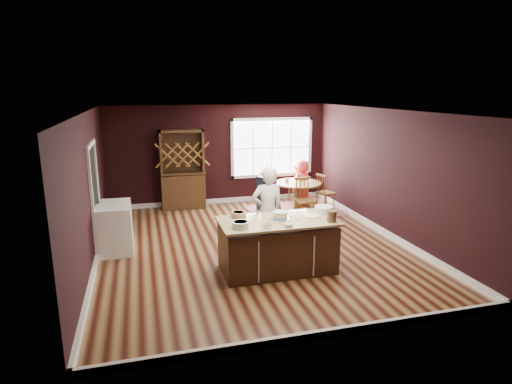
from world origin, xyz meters
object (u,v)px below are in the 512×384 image
(chair_east, at_px, (326,191))
(toddler, at_px, (266,179))
(dining_table, at_px, (298,191))
(chair_north, at_px, (298,184))
(hutch, at_px, (182,170))
(baker, at_px, (267,211))
(washer, at_px, (115,230))
(kitchen_island, at_px, (277,246))
(dryer, at_px, (116,222))
(seated_woman, at_px, (302,183))
(chair_south, at_px, (305,199))
(high_chair, at_px, (266,193))
(layer_cake, at_px, (280,215))

(chair_east, xyz_separation_m, toddler, (-1.51, 0.43, 0.33))
(dining_table, xyz_separation_m, chair_north, (0.28, 0.75, 0.01))
(dining_table, height_order, toddler, toddler)
(dining_table, xyz_separation_m, hutch, (-2.86, 1.04, 0.51))
(baker, relative_size, washer, 1.83)
(kitchen_island, height_order, toddler, toddler)
(dryer, bearing_deg, seated_woman, 19.74)
(kitchen_island, height_order, chair_north, chair_north)
(hutch, height_order, dryer, hutch)
(chair_south, relative_size, high_chair, 1.09)
(hutch, bearing_deg, kitchen_island, -75.46)
(seated_woman, distance_m, washer, 5.30)
(chair_north, distance_m, high_chair, 1.20)
(toddler, bearing_deg, baker, -106.29)
(chair_east, distance_m, chair_north, 0.96)
(chair_east, xyz_separation_m, high_chair, (-1.54, 0.30, -0.01))
(chair_north, height_order, high_chair, chair_north)
(chair_south, relative_size, seated_woman, 0.83)
(toddler, relative_size, hutch, 0.12)
(layer_cake, relative_size, chair_south, 0.33)
(chair_south, bearing_deg, hutch, 145.28)
(toddler, bearing_deg, seated_woman, 5.01)
(dining_table, bearing_deg, high_chair, 164.30)
(layer_cake, bearing_deg, chair_south, 60.15)
(dining_table, bearing_deg, chair_east, -5.84)
(layer_cake, xyz_separation_m, chair_east, (2.39, 3.36, -0.51))
(dining_table, relative_size, chair_south, 1.18)
(dryer, bearing_deg, chair_north, 23.03)
(kitchen_island, distance_m, seated_woman, 4.38)
(layer_cake, bearing_deg, dining_table, 64.60)
(chair_north, xyz_separation_m, washer, (-4.74, -2.66, -0.07))
(chair_south, height_order, dryer, chair_south)
(washer, bearing_deg, chair_east, 19.30)
(chair_south, distance_m, hutch, 3.34)
(toddler, relative_size, dryer, 0.30)
(kitchen_island, height_order, chair_south, chair_south)
(toddler, bearing_deg, high_chair, -106.37)
(layer_cake, distance_m, dryer, 3.61)
(toddler, relative_size, washer, 0.28)
(dining_table, xyz_separation_m, seated_woman, (0.29, 0.44, 0.09))
(kitchen_island, xyz_separation_m, dining_table, (1.69, 3.46, 0.10))
(high_chair, bearing_deg, seated_woman, -7.08)
(chair_east, height_order, seated_woman, seated_woman)
(layer_cake, xyz_separation_m, toddler, (0.88, 3.79, -0.18))
(chair_east, xyz_separation_m, washer, (-5.21, -1.83, -0.02))
(kitchen_island, distance_m, washer, 3.18)
(toddler, bearing_deg, washer, -148.71)
(washer, relative_size, dryer, 1.08)
(dryer, bearing_deg, high_chair, 22.02)
(dining_table, relative_size, toddler, 4.70)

